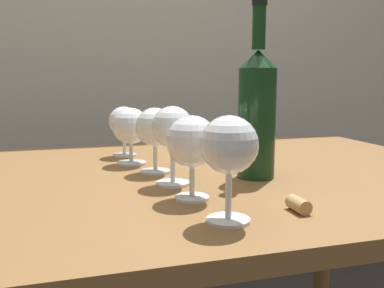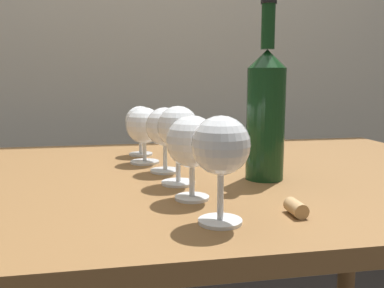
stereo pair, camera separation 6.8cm
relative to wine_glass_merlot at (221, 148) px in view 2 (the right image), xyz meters
name	(u,v)px [view 2 (the right image)]	position (x,y,z in m)	size (l,w,h in m)	color
back_wall	(130,0)	(-0.06, 1.32, 0.42)	(5.00, 0.08, 2.60)	beige
dining_table	(157,218)	(-0.06, 0.31, -0.20)	(1.46, 0.84, 0.78)	brown
wine_glass_merlot	(221,148)	(0.00, 0.00, 0.00)	(0.08, 0.08, 0.15)	white
wine_glass_white	(192,143)	(-0.02, 0.12, -0.01)	(0.08, 0.08, 0.14)	white
wine_glass_amber	(178,130)	(-0.02, 0.22, 0.00)	(0.08, 0.08, 0.15)	white
wine_glass_rose	(165,128)	(-0.04, 0.33, -0.01)	(0.08, 0.08, 0.14)	white
wine_glass_pinot	(144,126)	(-0.07, 0.43, -0.02)	(0.08, 0.08, 0.13)	white
wine_glass_empty	(140,122)	(-0.07, 0.54, -0.02)	(0.08, 0.08, 0.13)	white
wine_bottle	(266,111)	(0.15, 0.23, 0.03)	(0.07, 0.07, 0.35)	#143819
cork	(296,208)	(0.12, 0.01, -0.09)	(0.02, 0.02, 0.04)	tan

